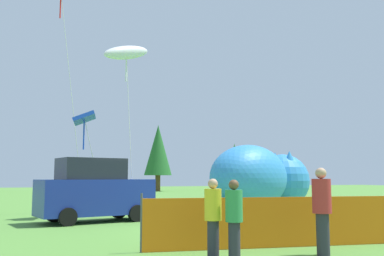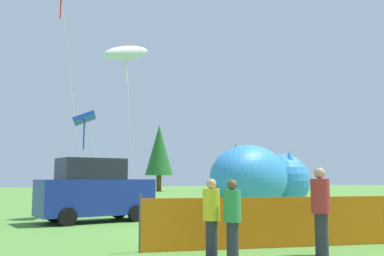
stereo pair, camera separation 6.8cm
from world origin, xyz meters
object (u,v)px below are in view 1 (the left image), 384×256
Objects in this scene: folding_chair at (275,216)px; spectator_in_yellow_shirt at (322,207)px; spectator_in_blue_shirt at (234,216)px; kite_white_ghost at (126,53)px; spectator_in_red_shirt at (213,215)px; kite_blue_box at (84,120)px; inflatable_cat at (260,180)px; parked_car at (95,191)px.

folding_chair is 3.84m from spectator_in_yellow_shirt.
spectator_in_blue_shirt is 0.21× the size of kite_white_ghost.
kite_white_ghost is at bearing 99.81° from folding_chair.
kite_blue_box is (-1.61, 9.74, 3.13)m from spectator_in_red_shirt.
folding_chair is 4.68m from spectator_in_red_shirt.
inflatable_cat is 9.12m from kite_white_ghost.
parked_car reaches higher than folding_chair.
kite_blue_box reaches higher than spectator_in_red_shirt.
inflatable_cat is 0.93× the size of kite_white_ghost.
parked_car reaches higher than spectator_in_blue_shirt.
spectator_in_red_shirt is (-2.35, 0.45, -0.13)m from spectator_in_yellow_shirt.
parked_car is 8.61m from spectator_in_blue_shirt.
spectator_in_yellow_shirt is 12.35m from kite_white_ghost.
spectator_in_yellow_shirt is 2.40m from spectator_in_red_shirt.
inflatable_cat is at bearing 66.79° from spectator_in_yellow_shirt.
spectator_in_yellow_shirt reaches higher than folding_chair.
spectator_in_blue_shirt is at bearing 176.94° from spectator_in_yellow_shirt.
kite_white_ghost reaches higher than spectator_in_yellow_shirt.
spectator_in_red_shirt is (-7.27, -11.02, -0.60)m from inflatable_cat.
parked_car reaches higher than spectator_in_yellow_shirt.
kite_blue_box is (-5.00, 6.54, 3.52)m from folding_chair.
kite_white_ghost reaches higher than folding_chair.
kite_white_ghost is (1.76, 0.31, 3.10)m from kite_blue_box.
spectator_in_red_shirt is (1.33, -8.11, -0.25)m from parked_car.
inflatable_cat is 4.48× the size of spectator_in_red_shirt.
spectator_in_yellow_shirt is at bearing -3.06° from spectator_in_blue_shirt.
spectator_in_yellow_shirt is 1.14× the size of spectator_in_red_shirt.
kite_blue_box is at bearing 111.93° from folding_chair.
spectator_in_yellow_shirt is 1.16× the size of spectator_in_blue_shirt.
kite_blue_box is (-0.28, 1.64, 2.88)m from parked_car.
spectator_in_blue_shirt is (-6.95, -11.36, -0.61)m from inflatable_cat.
spectator_in_blue_shirt is at bearing -47.48° from spectator_in_red_shirt.
kite_blue_box reaches higher than spectator_in_yellow_shirt.
folding_chair is 8.95m from kite_blue_box.
inflatable_cat is at bearing 58.52° from spectator_in_blue_shirt.
spectator_in_red_shirt is 10.36m from kite_blue_box.
parked_car is 5.17× the size of folding_chair.
spectator_in_yellow_shirt is at bearing -121.37° from folding_chair.
spectator_in_blue_shirt is 0.99× the size of spectator_in_red_shirt.
parked_car is 9.09m from inflatable_cat.
spectator_in_yellow_shirt is at bearing -80.32° from parked_car.
kite_blue_box is at bearing 111.23° from spectator_in_yellow_shirt.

